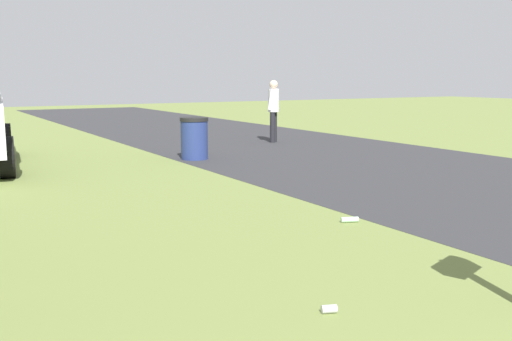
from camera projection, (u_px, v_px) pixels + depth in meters
The scene contains 4 objects.
trash_bin at pixel (194, 138), 13.08m from camera, with size 0.62×0.62×0.93m.
pedestrian at pixel (274, 107), 16.34m from camera, with size 0.32×0.50×1.72m.
litter_bottle_far_scatter at pixel (350, 220), 7.45m from camera, with size 0.07×0.07×0.22m, color #B2D8BF.
litter_can_midfield_a at pixel (329, 309), 4.60m from camera, with size 0.07×0.07×0.12m, color silver.
Camera 1 is at (1.62, 3.23, 1.82)m, focal length 41.50 mm.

